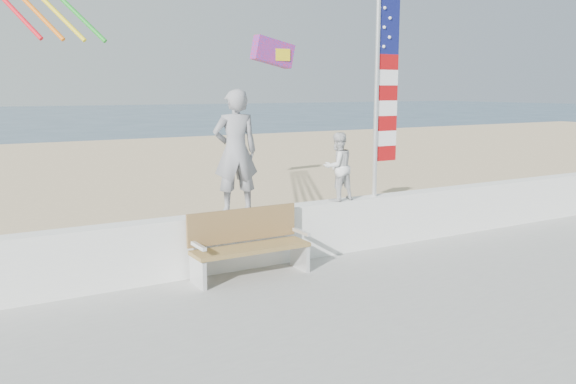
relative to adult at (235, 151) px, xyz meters
name	(u,v)px	position (x,y,z in m)	size (l,w,h in m)	color
ground	(342,310)	(0.61, -2.00, -2.02)	(220.00, 220.00, 0.00)	#2F475E
sand	(142,202)	(0.61, 7.00, -1.98)	(90.00, 40.00, 0.08)	#CAB087
seawall	(271,235)	(0.61, 0.00, -1.39)	(30.00, 0.35, 0.90)	white
adult	(235,151)	(0.00, 0.00, 0.00)	(0.69, 0.45, 1.88)	gray
child	(338,167)	(1.91, 0.00, -0.36)	(0.57, 0.44, 1.16)	silver
bench	(248,243)	(-0.03, -0.45, -1.33)	(1.80, 0.57, 1.00)	olive
flag	(382,87)	(2.83, 0.00, 0.97)	(0.50, 0.08, 3.50)	white
parafoil_kite	(274,53)	(1.51, 1.49, 1.59)	(0.86, 0.26, 0.58)	red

